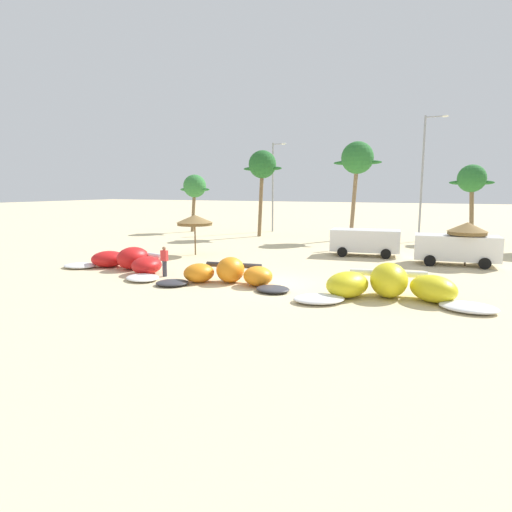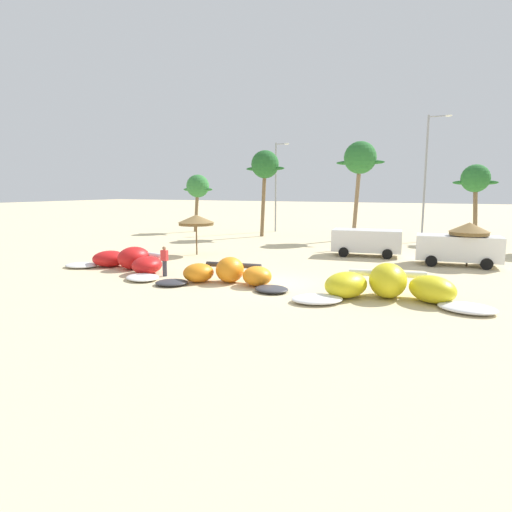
# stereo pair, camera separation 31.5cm
# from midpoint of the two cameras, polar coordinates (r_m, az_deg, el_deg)

# --- Properties ---
(ground_plane) EXTENTS (260.00, 260.00, 0.00)m
(ground_plane) POSITION_cam_midpoint_polar(r_m,az_deg,el_deg) (21.52, 1.67, -3.68)
(ground_plane) COLOR beige
(kite_far_left) EXTENTS (8.07, 4.70, 1.31)m
(kite_far_left) POSITION_cam_midpoint_polar(r_m,az_deg,el_deg) (26.11, -16.91, -0.71)
(kite_far_left) COLOR white
(kite_far_left) RESTS_ON ground
(kite_left) EXTENTS (6.92, 3.71, 1.28)m
(kite_left) POSITION_cam_midpoint_polar(r_m,az_deg,el_deg) (21.48, -4.12, -2.38)
(kite_left) COLOR #333338
(kite_left) RESTS_ON ground
(kite_left_of_center) EXTENTS (8.13, 4.62, 1.50)m
(kite_left_of_center) POSITION_cam_midpoint_polar(r_m,az_deg,el_deg) (19.25, 16.67, -3.81)
(kite_left_of_center) COLOR white
(kite_left_of_center) RESTS_ON ground
(beach_umbrella_near_van) EXTENTS (2.58, 2.58, 2.85)m
(beach_umbrella_near_van) POSITION_cam_midpoint_polar(r_m,az_deg,el_deg) (30.96, -8.35, 4.69)
(beach_umbrella_near_van) COLOR brown
(beach_umbrella_near_van) RESTS_ON ground
(beach_umbrella_middle) EXTENTS (2.33, 2.33, 2.67)m
(beach_umbrella_middle) POSITION_cam_midpoint_polar(r_m,az_deg,el_deg) (29.02, 25.75, 3.28)
(beach_umbrella_middle) COLOR brown
(beach_umbrella_middle) RESTS_ON ground
(parked_van) EXTENTS (4.96, 2.58, 1.84)m
(parked_van) POSITION_cam_midpoint_polar(r_m,az_deg,el_deg) (29.30, 24.32, 1.05)
(parked_van) COLOR white
(parked_van) RESTS_ON ground
(parked_car_second) EXTENTS (4.88, 2.75, 1.84)m
(parked_car_second) POSITION_cam_midpoint_polar(r_m,az_deg,el_deg) (31.26, 13.66, 2.03)
(parked_car_second) COLOR white
(parked_car_second) RESTS_ON ground
(person_near_kites) EXTENTS (0.36, 0.24, 1.62)m
(person_near_kites) POSITION_cam_midpoint_polar(r_m,az_deg,el_deg) (23.71, -12.31, -0.69)
(person_near_kites) COLOR #383842
(person_near_kites) RESTS_ON ground
(palm_leftmost) EXTENTS (3.68, 2.45, 6.17)m
(palm_leftmost) POSITION_cam_midpoint_polar(r_m,az_deg,el_deg) (47.74, -8.26, 8.95)
(palm_leftmost) COLOR brown
(palm_leftmost) RESTS_ON ground
(palm_left) EXTENTS (4.01, 2.67, 8.31)m
(palm_left) POSITION_cam_midpoint_polar(r_m,az_deg,el_deg) (42.60, 0.62, 11.73)
(palm_left) COLOR brown
(palm_left) RESTS_ON ground
(palm_left_of_gap) EXTENTS (4.35, 2.90, 8.87)m
(palm_left_of_gap) POSITION_cam_midpoint_polar(r_m,az_deg,el_deg) (41.03, 12.95, 12.27)
(palm_left_of_gap) COLOR #7F6647
(palm_left_of_gap) RESTS_ON ground
(palm_center_left) EXTENTS (3.62, 2.41, 6.76)m
(palm_center_left) POSITION_cam_midpoint_polar(r_m,az_deg,el_deg) (42.79, 26.30, 8.94)
(palm_center_left) COLOR brown
(palm_center_left) RESTS_ON ground
(lamppost_west) EXTENTS (1.59, 0.24, 9.51)m
(lamppost_west) POSITION_cam_midpoint_polar(r_m,az_deg,el_deg) (47.57, 2.16, 9.57)
(lamppost_west) COLOR gray
(lamppost_west) RESTS_ON ground
(lamppost_west_center) EXTENTS (1.93, 0.24, 10.86)m
(lamppost_west_center) POSITION_cam_midpoint_polar(r_m,az_deg,el_deg) (41.02, 21.00, 10.13)
(lamppost_west_center) COLOR gray
(lamppost_west_center) RESTS_ON ground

